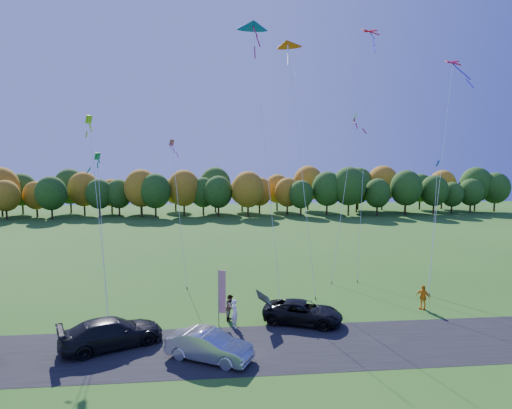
{
  "coord_description": "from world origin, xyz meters",
  "views": [
    {
      "loc": [
        -2.94,
        -25.08,
        10.08
      ],
      "look_at": [
        0.0,
        6.0,
        7.0
      ],
      "focal_mm": 28.0,
      "sensor_mm": 36.0,
      "label": 1
    }
  ],
  "objects": [
    {
      "name": "dark_truck_a",
      "position": [
        -8.92,
        -3.03,
        0.8
      ],
      "size": [
        5.96,
        4.37,
        1.6
      ],
      "primitive_type": "imported",
      "rotation": [
        0.0,
        0.0,
        2.01
      ],
      "color": "black",
      "rests_on": "ground"
    },
    {
      "name": "feather_flag",
      "position": [
        -2.82,
        -0.68,
        2.21
      ],
      "size": [
        0.48,
        0.12,
        3.64
      ],
      "color": "#999999",
      "rests_on": "ground"
    },
    {
      "name": "kite_delta_blue",
      "position": [
        0.92,
        8.61,
        12.56
      ],
      "size": [
        2.99,
        11.36,
        24.71
      ],
      "color": "#4C3F33",
      "rests_on": "ground"
    },
    {
      "name": "kite_diamond_green",
      "position": [
        -10.99,
        3.05,
        5.5
      ],
      "size": [
        2.27,
        5.89,
        11.26
      ],
      "color": "#4C3F33",
      "rests_on": "ground"
    },
    {
      "name": "silver_sedan",
      "position": [
        -3.49,
        -5.05,
        0.75
      ],
      "size": [
        4.78,
        3.47,
        1.5
      ],
      "primitive_type": "imported",
      "rotation": [
        0.0,
        0.0,
        1.1
      ],
      "color": "#AEAFB3",
      "rests_on": "ground"
    },
    {
      "name": "kite_parafoil_rainbow",
      "position": [
        16.02,
        7.4,
        9.91
      ],
      "size": [
        7.11,
        7.91,
        20.09
      ],
      "color": "#4C3F33",
      "rests_on": "ground"
    },
    {
      "name": "person_tailgate_a",
      "position": [
        -2.01,
        -1.05,
        0.9
      ],
      "size": [
        0.6,
        0.75,
        1.79
      ],
      "primitive_type": "imported",
      "rotation": [
        0.0,
        0.0,
        1.86
      ],
      "color": "white",
      "rests_on": "ground"
    },
    {
      "name": "kite_diamond_yellow",
      "position": [
        -11.45,
        3.89,
        6.9
      ],
      "size": [
        3.08,
        6.26,
        14.16
      ],
      "color": "#4C3F33",
      "rests_on": "ground"
    },
    {
      "name": "person_east",
      "position": [
        11.29,
        0.9,
        0.86
      ],
      "size": [
        0.93,
        1.06,
        1.72
      ],
      "primitive_type": "imported",
      "rotation": [
        0.0,
        0.0,
        -0.95
      ],
      "color": "orange",
      "rests_on": "ground"
    },
    {
      "name": "person_tailgate_b",
      "position": [
        -2.22,
        0.19,
        0.84
      ],
      "size": [
        0.81,
        0.94,
        1.67
      ],
      "primitive_type": "imported",
      "rotation": [
        0.0,
        0.0,
        1.33
      ],
      "color": "gray",
      "rests_on": "ground"
    },
    {
      "name": "asphalt_strip",
      "position": [
        0.0,
        -4.0,
        0.01
      ],
      "size": [
        90.0,
        6.0,
        0.01
      ],
      "primitive_type": "cube",
      "color": "black",
      "rests_on": "ground"
    },
    {
      "name": "kite_parafoil_orange",
      "position": [
        11.75,
        14.16,
        12.76
      ],
      "size": [
        7.72,
        13.92,
        26.02
      ],
      "color": "#4C3F33",
      "rests_on": "ground"
    },
    {
      "name": "tree_line",
      "position": [
        0.0,
        55.0,
        0.0
      ],
      "size": [
        116.0,
        12.0,
        10.0
      ],
      "primitive_type": null,
      "color": "#1E4711",
      "rests_on": "ground"
    },
    {
      "name": "kite_diamond_white",
      "position": [
        8.47,
        10.26,
        7.47
      ],
      "size": [
        4.39,
        6.52,
        15.47
      ],
      "color": "#4C3F33",
      "rests_on": "ground"
    },
    {
      "name": "ground",
      "position": [
        0.0,
        0.0,
        0.0
      ],
      "size": [
        160.0,
        160.0,
        0.0
      ],
      "primitive_type": "plane",
      "color": "#225316"
    },
    {
      "name": "black_suv",
      "position": [
        2.37,
        -0.73,
        0.7
      ],
      "size": [
        5.54,
        3.96,
        1.4
      ],
      "primitive_type": "imported",
      "rotation": [
        0.0,
        0.0,
        1.21
      ],
      "color": "black",
      "rests_on": "ground"
    },
    {
      "name": "kite_delta_red",
      "position": [
        3.75,
        7.58,
        11.47
      ],
      "size": [
        2.41,
        8.46,
        22.12
      ],
      "color": "#4C3F33",
      "rests_on": "ground"
    },
    {
      "name": "kite_diamond_blue_low",
      "position": [
        14.46,
        5.46,
        5.2
      ],
      "size": [
        2.84,
        4.24,
        10.75
      ],
      "color": "#4C3F33",
      "rests_on": "ground"
    },
    {
      "name": "kite_diamond_pink",
      "position": [
        -6.54,
        11.21,
        6.27
      ],
      "size": [
        2.48,
        8.8,
        12.93
      ],
      "color": "#4C3F33",
      "rests_on": "ground"
    }
  ]
}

